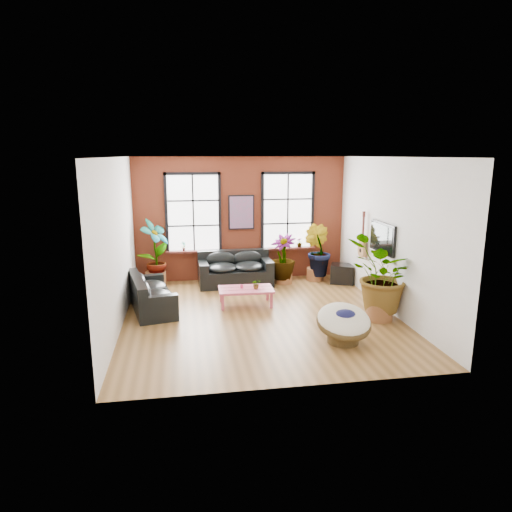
{
  "coord_description": "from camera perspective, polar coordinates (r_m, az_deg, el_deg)",
  "views": [
    {
      "loc": [
        -1.66,
        -9.58,
        3.55
      ],
      "look_at": [
        0.0,
        0.6,
        1.25
      ],
      "focal_mm": 32.0,
      "sensor_mm": 36.0,
      "label": 1
    }
  ],
  "objects": [
    {
      "name": "coffee_table",
      "position": [
        10.95,
        -1.29,
        -4.32
      ],
      "size": [
        1.32,
        0.78,
        0.5
      ],
      "rotation": [
        0.0,
        0.0,
        -0.03
      ],
      "color": "#BA435A",
      "rests_on": "ground"
    },
    {
      "name": "pot_mid",
      "position": [
        12.89,
        3.43,
        -2.59
      ],
      "size": [
        0.62,
        0.62,
        0.37
      ],
      "rotation": [
        0.0,
        0.0,
        -0.27
      ],
      "color": "brown",
      "rests_on": "ground"
    },
    {
      "name": "sofa_back",
      "position": [
        12.7,
        -2.65,
        -1.72
      ],
      "size": [
        2.04,
        1.03,
        0.92
      ],
      "rotation": [
        0.0,
        0.0,
        0.03
      ],
      "color": "black",
      "rests_on": "ground"
    },
    {
      "name": "pot_back_left",
      "position": [
        12.84,
        -12.42,
        -2.83
      ],
      "size": [
        0.64,
        0.64,
        0.41
      ],
      "rotation": [
        0.0,
        0.0,
        0.16
      ],
      "color": "brown",
      "rests_on": "ground"
    },
    {
      "name": "room",
      "position": [
        10.03,
        0.42,
        2.21
      ],
      "size": [
        6.04,
        6.54,
        3.54
      ],
      "color": "brown",
      "rests_on": "ground"
    },
    {
      "name": "poster",
      "position": [
        12.97,
        -1.84,
        5.48
      ],
      "size": [
        0.74,
        0.06,
        0.98
      ],
      "color": "black",
      "rests_on": "room"
    },
    {
      "name": "sill_plant_right",
      "position": [
        13.39,
        5.45,
        1.69
      ],
      "size": [
        0.19,
        0.19,
        0.27
      ],
      "primitive_type": "imported",
      "rotation": [
        0.0,
        0.0,
        3.49
      ],
      "color": "#11411A",
      "rests_on": "room"
    },
    {
      "name": "pot_right_wall",
      "position": [
        10.43,
        15.15,
        -6.55
      ],
      "size": [
        0.59,
        0.59,
        0.43
      ],
      "rotation": [
        0.0,
        0.0,
        -0.02
      ],
      "color": "brown",
      "rests_on": "ground"
    },
    {
      "name": "floor_plant_mid",
      "position": [
        12.72,
        3.38,
        -0.11
      ],
      "size": [
        0.99,
        0.99,
        1.25
      ],
      "primitive_type": "imported",
      "rotation": [
        0.0,
        0.0,
        5.54
      ],
      "color": "#11411A",
      "rests_on": "ground"
    },
    {
      "name": "floor_plant_right_wall",
      "position": [
        10.22,
        15.55,
        -2.38
      ],
      "size": [
        1.99,
        1.96,
        1.67
      ],
      "primitive_type": "imported",
      "rotation": [
        0.0,
        0.0,
        3.82
      ],
      "color": "#11411A",
      "rests_on": "ground"
    },
    {
      "name": "sill_plant_left",
      "position": [
        12.96,
        -9.04,
        1.22
      ],
      "size": [
        0.17,
        0.17,
        0.27
      ],
      "primitive_type": "imported",
      "rotation": [
        0.0,
        0.0,
        0.79
      ],
      "color": "#11411A",
      "rests_on": "room"
    },
    {
      "name": "pot_back_right",
      "position": [
        13.28,
        7.4,
        -2.24
      ],
      "size": [
        0.65,
        0.65,
        0.36
      ],
      "rotation": [
        0.0,
        0.0,
        0.4
      ],
      "color": "brown",
      "rests_on": "ground"
    },
    {
      "name": "media_box",
      "position": [
        13.08,
        10.74,
        -2.2
      ],
      "size": [
        0.79,
        0.74,
        0.53
      ],
      "rotation": [
        0.0,
        0.0,
        -0.4
      ],
      "color": "black",
      "rests_on": "ground"
    },
    {
      "name": "papasan_chair",
      "position": [
        8.98,
        10.92,
        -8.16
      ],
      "size": [
        1.05,
        1.07,
        0.79
      ],
      "rotation": [
        0.0,
        0.0,
        -0.0
      ],
      "color": "#4D391B",
      "rests_on": "ground"
    },
    {
      "name": "tv_wall_unit",
      "position": [
        11.34,
        14.8,
        1.95
      ],
      "size": [
        0.13,
        1.86,
        1.2
      ],
      "color": "black",
      "rests_on": "room"
    },
    {
      "name": "floor_plant_back_left",
      "position": [
        12.64,
        -12.47,
        0.68
      ],
      "size": [
        1.03,
        1.09,
        1.72
      ],
      "primitive_type": "imported",
      "rotation": [
        0.0,
        0.0,
        0.93
      ],
      "color": "#11411A",
      "rests_on": "ground"
    },
    {
      "name": "table_plant",
      "position": [
        10.88,
        0.03,
        -3.51
      ],
      "size": [
        0.25,
        0.23,
        0.24
      ],
      "primitive_type": "imported",
      "rotation": [
        0.0,
        0.0,
        0.22
      ],
      "color": "#11411A",
      "rests_on": "coffee_table"
    },
    {
      "name": "sofa_left",
      "position": [
        10.92,
        -13.13,
        -4.76
      ],
      "size": [
        1.23,
        2.15,
        0.8
      ],
      "rotation": [
        0.0,
        0.0,
        1.77
      ],
      "color": "black",
      "rests_on": "ground"
    },
    {
      "name": "floor_plant_back_right",
      "position": [
        13.11,
        7.64,
        0.71
      ],
      "size": [
        0.98,
        1.03,
        1.46
      ],
      "primitive_type": "imported",
      "rotation": [
        0.0,
        0.0,
        2.15
      ],
      "color": "#11411A",
      "rests_on": "ground"
    }
  ]
}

